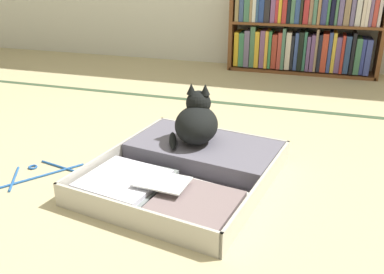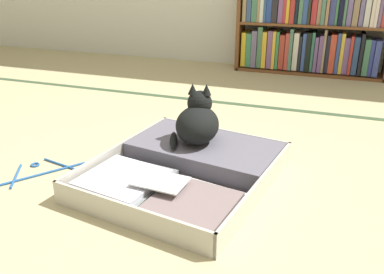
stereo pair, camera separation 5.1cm
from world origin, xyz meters
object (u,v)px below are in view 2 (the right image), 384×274
Objects in this scene: bookshelf at (311,27)px; open_suitcase at (189,167)px; clothes_hanger at (39,171)px; black_cat at (198,122)px.

bookshelf reaches higher than open_suitcase.
black_cat is at bearing 29.09° from clothes_hanger.
open_suitcase is at bearing 16.59° from clothes_hanger.
black_cat reaches higher than clothes_hanger.
bookshelf reaches higher than black_cat.
black_cat is at bearing 94.98° from open_suitcase.
black_cat is (-0.01, 0.16, 0.15)m from open_suitcase.
bookshelf is 1.34× the size of open_suitcase.
black_cat is (-0.34, -1.86, -0.19)m from bookshelf.
open_suitcase is 0.67m from clothes_hanger.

